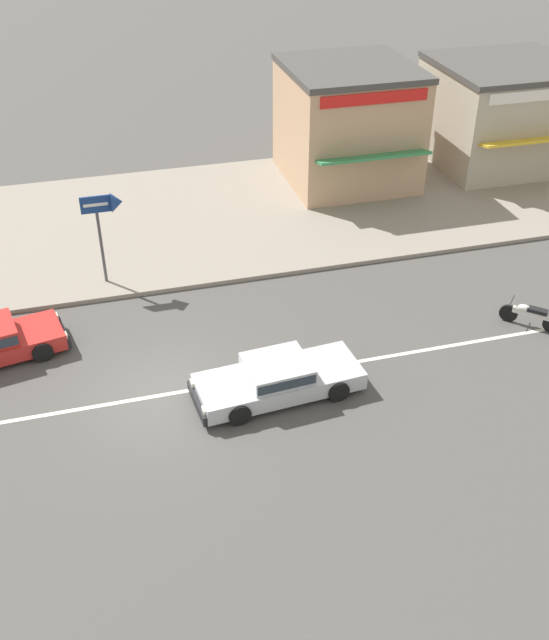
% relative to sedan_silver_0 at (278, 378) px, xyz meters
% --- Properties ---
extents(ground_plane, '(160.00, 160.00, 0.00)m').
position_rel_sedan_silver_0_xyz_m(ground_plane, '(-2.98, 0.75, -0.53)').
color(ground_plane, '#4C4947').
extents(lane_centre_stripe, '(50.40, 0.14, 0.01)m').
position_rel_sedan_silver_0_xyz_m(lane_centre_stripe, '(-2.98, 0.75, -0.53)').
color(lane_centre_stripe, silver).
rests_on(lane_centre_stripe, ground).
extents(kerb_strip, '(68.00, 10.00, 0.15)m').
position_rel_sedan_silver_0_xyz_m(kerb_strip, '(-2.98, 10.95, -0.46)').
color(kerb_strip, gray).
rests_on(kerb_strip, ground).
extents(sedan_silver_0, '(4.68, 2.07, 1.06)m').
position_rel_sedan_silver_0_xyz_m(sedan_silver_0, '(0.00, 0.00, 0.00)').
color(sedan_silver_0, '#B7BABF').
rests_on(sedan_silver_0, ground).
extents(motorcycle_0, '(1.43, 1.35, 0.80)m').
position_rel_sedan_silver_0_xyz_m(motorcycle_0, '(8.29, 1.07, -0.11)').
color(motorcycle_0, black).
rests_on(motorcycle_0, ground).
extents(arrow_signboard, '(1.32, 0.61, 3.11)m').
position_rel_sedan_silver_0_xyz_m(arrow_signboard, '(-3.52, 6.95, 2.22)').
color(arrow_signboard, '#4C4C51').
rests_on(arrow_signboard, kerb_strip).
extents(shopfront_corner_warung, '(5.88, 6.36, 4.30)m').
position_rel_sedan_silver_0_xyz_m(shopfront_corner_warung, '(13.82, 13.09, 1.77)').
color(shopfront_corner_warung, '#B2A893').
rests_on(shopfront_corner_warung, kerb_strip).
extents(shopfront_mid_block, '(5.08, 6.02, 4.75)m').
position_rel_sedan_silver_0_xyz_m(shopfront_mid_block, '(6.62, 12.99, 1.99)').
color(shopfront_mid_block, tan).
rests_on(shopfront_mid_block, kerb_strip).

